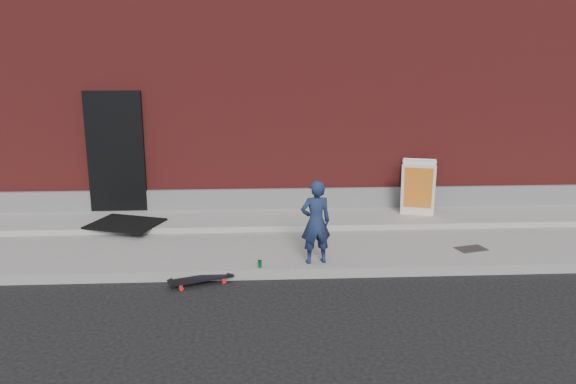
{
  "coord_description": "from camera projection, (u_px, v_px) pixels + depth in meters",
  "views": [
    {
      "loc": [
        0.04,
        -7.55,
        3.12
      ],
      "look_at": [
        0.5,
        0.8,
        1.1
      ],
      "focal_mm": 35.0,
      "sensor_mm": 36.0,
      "label": 1
    }
  ],
  "objects": [
    {
      "name": "skateboard",
      "position": [
        201.0,
        279.0,
        7.88
      ],
      "size": [
        0.91,
        0.53,
        0.1
      ],
      "color": "red",
      "rests_on": "ground"
    },
    {
      "name": "pizza_sign",
      "position": [
        418.0,
        187.0,
        10.44
      ],
      "size": [
        0.79,
        0.87,
        1.02
      ],
      "color": "white",
      "rests_on": "apron"
    },
    {
      "name": "building",
      "position": [
        255.0,
        82.0,
        14.26
      ],
      "size": [
        20.0,
        8.1,
        5.0
      ],
      "color": "maroon",
      "rests_on": "ground"
    },
    {
      "name": "doormat",
      "position": [
        125.0,
        224.0,
        9.87
      ],
      "size": [
        1.4,
        1.26,
        0.03
      ],
      "primitive_type": "cube",
      "rotation": [
        0.0,
        0.0,
        -0.34
      ],
      "color": "black",
      "rests_on": "apron"
    },
    {
      "name": "soda_can",
      "position": [
        260.0,
        264.0,
        8.11
      ],
      "size": [
        0.07,
        0.07,
        0.11
      ],
      "primitive_type": "cylinder",
      "rotation": [
        0.0,
        0.0,
        -0.22
      ],
      "color": "#1C8C4B",
      "rests_on": "sidewalk"
    },
    {
      "name": "ground",
      "position": [
        256.0,
        280.0,
        8.06
      ],
      "size": [
        80.0,
        80.0,
        0.0
      ],
      "primitive_type": "plane",
      "color": "black",
      "rests_on": "ground"
    },
    {
      "name": "sidewalk",
      "position": [
        256.0,
        242.0,
        9.5
      ],
      "size": [
        20.0,
        3.0,
        0.15
      ],
      "primitive_type": "cube",
      "color": "gray",
      "rests_on": "ground"
    },
    {
      "name": "utility_plate",
      "position": [
        471.0,
        249.0,
        8.9
      ],
      "size": [
        0.52,
        0.4,
        0.01
      ],
      "primitive_type": "cube",
      "rotation": [
        0.0,
        0.0,
        0.26
      ],
      "color": "#4E4D52",
      "rests_on": "sidewalk"
    },
    {
      "name": "apron",
      "position": [
        256.0,
        220.0,
        10.34
      ],
      "size": [
        20.0,
        1.2,
        0.1
      ],
      "primitive_type": "cube",
      "color": "gray",
      "rests_on": "sidewalk"
    },
    {
      "name": "child",
      "position": [
        316.0,
        222.0,
        8.19
      ],
      "size": [
        0.5,
        0.37,
        1.24
      ],
      "primitive_type": "imported",
      "rotation": [
        0.0,
        0.0,
        3.31
      ],
      "color": "#192647",
      "rests_on": "sidewalk"
    }
  ]
}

